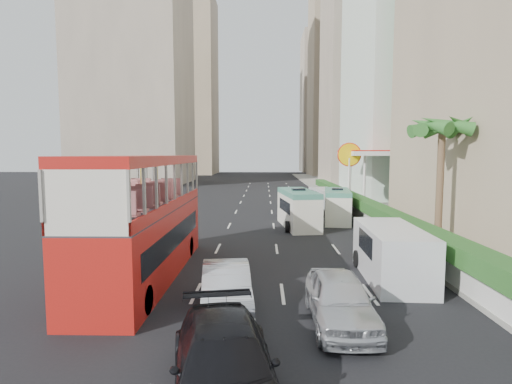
{
  "coord_description": "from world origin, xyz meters",
  "views": [
    {
      "loc": [
        -1.08,
        -16.28,
        5.11
      ],
      "look_at": [
        -1.5,
        4.0,
        3.2
      ],
      "focal_mm": 28.0,
      "sensor_mm": 36.0,
      "label": 1
    }
  ],
  "objects_px": {
    "car_silver_lane_b": "(339,324)",
    "van_asset": "(292,213)",
    "palm_tree": "(440,189)",
    "car_silver_lane_a": "(226,308)",
    "panel_van_near": "(391,253)",
    "shell_station": "(377,179)",
    "double_decker_bus": "(146,217)",
    "minibus_near": "(298,209)",
    "minibus_far": "(337,206)",
    "panel_van_far": "(324,199)"
  },
  "relations": [
    {
      "from": "car_silver_lane_a",
      "to": "minibus_near",
      "type": "relative_size",
      "value": 0.76
    },
    {
      "from": "panel_van_near",
      "to": "shell_station",
      "type": "bearing_deg",
      "value": 78.13
    },
    {
      "from": "double_decker_bus",
      "to": "van_asset",
      "type": "bearing_deg",
      "value": 68.05
    },
    {
      "from": "panel_van_near",
      "to": "double_decker_bus",
      "type": "bearing_deg",
      "value": -178.39
    },
    {
      "from": "panel_van_near",
      "to": "shell_station",
      "type": "relative_size",
      "value": 0.67
    },
    {
      "from": "double_decker_bus",
      "to": "minibus_near",
      "type": "bearing_deg",
      "value": 57.8
    },
    {
      "from": "panel_van_near",
      "to": "shell_station",
      "type": "distance_m",
      "value": 23.92
    },
    {
      "from": "car_silver_lane_a",
      "to": "palm_tree",
      "type": "relative_size",
      "value": 0.7
    },
    {
      "from": "car_silver_lane_a",
      "to": "car_silver_lane_b",
      "type": "relative_size",
      "value": 0.99
    },
    {
      "from": "minibus_far",
      "to": "panel_van_near",
      "type": "relative_size",
      "value": 1.02
    },
    {
      "from": "van_asset",
      "to": "minibus_near",
      "type": "distance_m",
      "value": 6.69
    },
    {
      "from": "car_silver_lane_a",
      "to": "car_silver_lane_b",
      "type": "distance_m",
      "value": 3.72
    },
    {
      "from": "van_asset",
      "to": "palm_tree",
      "type": "xyz_separation_m",
      "value": [
        6.47,
        -14.19,
        3.38
      ]
    },
    {
      "from": "car_silver_lane_a",
      "to": "van_asset",
      "type": "bearing_deg",
      "value": 73.6
    },
    {
      "from": "car_silver_lane_a",
      "to": "shell_station",
      "type": "bearing_deg",
      "value": 58.21
    },
    {
      "from": "panel_van_near",
      "to": "palm_tree",
      "type": "bearing_deg",
      "value": 50.82
    },
    {
      "from": "panel_van_far",
      "to": "van_asset",
      "type": "bearing_deg",
      "value": -141.2
    },
    {
      "from": "palm_tree",
      "to": "car_silver_lane_a",
      "type": "bearing_deg",
      "value": -143.69
    },
    {
      "from": "van_asset",
      "to": "panel_van_near",
      "type": "relative_size",
      "value": 0.85
    },
    {
      "from": "van_asset",
      "to": "minibus_far",
      "type": "height_order",
      "value": "minibus_far"
    },
    {
      "from": "minibus_far",
      "to": "panel_van_far",
      "type": "height_order",
      "value": "minibus_far"
    },
    {
      "from": "double_decker_bus",
      "to": "minibus_far",
      "type": "distance_m",
      "value": 17.56
    },
    {
      "from": "minibus_near",
      "to": "palm_tree",
      "type": "distance_m",
      "value": 10.22
    },
    {
      "from": "panel_van_near",
      "to": "car_silver_lane_a",
      "type": "bearing_deg",
      "value": -150.56
    },
    {
      "from": "car_silver_lane_a",
      "to": "panel_van_far",
      "type": "height_order",
      "value": "panel_van_far"
    },
    {
      "from": "minibus_near",
      "to": "car_silver_lane_b",
      "type": "bearing_deg",
      "value": -98.13
    },
    {
      "from": "car_silver_lane_b",
      "to": "van_asset",
      "type": "xyz_separation_m",
      "value": [
        0.12,
        22.75,
        0.0
      ]
    },
    {
      "from": "panel_van_near",
      "to": "palm_tree",
      "type": "distance_m",
      "value": 5.98
    },
    {
      "from": "car_silver_lane_a",
      "to": "shell_station",
      "type": "height_order",
      "value": "shell_station"
    },
    {
      "from": "car_silver_lane_b",
      "to": "minibus_near",
      "type": "relative_size",
      "value": 0.77
    },
    {
      "from": "van_asset",
      "to": "minibus_near",
      "type": "xyz_separation_m",
      "value": [
        -0.01,
        -6.56,
        1.3
      ]
    },
    {
      "from": "shell_station",
      "to": "minibus_near",
      "type": "bearing_deg",
      "value": -127.35
    },
    {
      "from": "double_decker_bus",
      "to": "shell_station",
      "type": "bearing_deg",
      "value": 55.18
    },
    {
      "from": "double_decker_bus",
      "to": "car_silver_lane_a",
      "type": "xyz_separation_m",
      "value": [
        3.66,
        -3.45,
        -2.53
      ]
    },
    {
      "from": "van_asset",
      "to": "minibus_far",
      "type": "distance_m",
      "value": 5.36
    },
    {
      "from": "double_decker_bus",
      "to": "panel_van_near",
      "type": "distance_m",
      "value": 10.25
    },
    {
      "from": "panel_van_near",
      "to": "panel_van_far",
      "type": "relative_size",
      "value": 1.14
    },
    {
      "from": "minibus_near",
      "to": "van_asset",
      "type": "bearing_deg",
      "value": 82.16
    },
    {
      "from": "double_decker_bus",
      "to": "minibus_near",
      "type": "relative_size",
      "value": 1.87
    },
    {
      "from": "car_silver_lane_b",
      "to": "van_asset",
      "type": "height_order",
      "value": "car_silver_lane_b"
    },
    {
      "from": "car_silver_lane_a",
      "to": "shell_station",
      "type": "relative_size",
      "value": 0.56
    },
    {
      "from": "minibus_far",
      "to": "panel_van_far",
      "type": "distance_m",
      "value": 7.46
    },
    {
      "from": "shell_station",
      "to": "car_silver_lane_b",
      "type": "bearing_deg",
      "value": -107.69
    },
    {
      "from": "panel_van_far",
      "to": "shell_station",
      "type": "height_order",
      "value": "shell_station"
    },
    {
      "from": "car_silver_lane_a",
      "to": "minibus_near",
      "type": "distance_m",
      "value": 15.56
    },
    {
      "from": "van_asset",
      "to": "panel_van_near",
      "type": "distance_m",
      "value": 18.56
    },
    {
      "from": "double_decker_bus",
      "to": "car_silver_lane_a",
      "type": "distance_m",
      "value": 5.63
    },
    {
      "from": "minibus_far",
      "to": "palm_tree",
      "type": "height_order",
      "value": "palm_tree"
    },
    {
      "from": "car_silver_lane_b",
      "to": "shell_station",
      "type": "height_order",
      "value": "shell_station"
    },
    {
      "from": "double_decker_bus",
      "to": "minibus_far",
      "type": "xyz_separation_m",
      "value": [
        10.49,
        14.03,
        -1.32
      ]
    }
  ]
}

